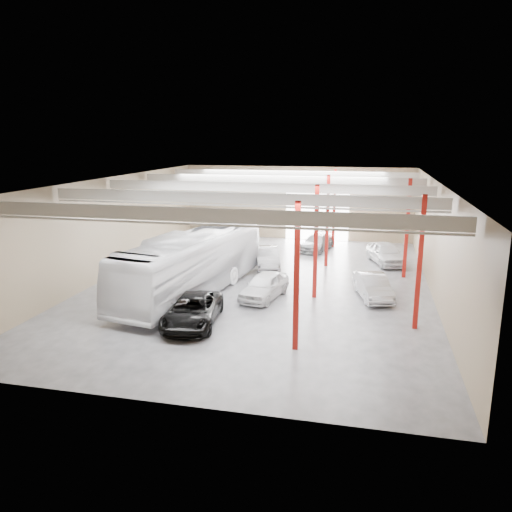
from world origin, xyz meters
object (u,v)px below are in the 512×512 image
at_px(car_row_a, 264,286).
at_px(car_row_c, 317,242).
at_px(coach_bus, 192,263).
at_px(car_right_far, 386,253).
at_px(black_sedan, 193,310).
at_px(car_right_near, 373,286).
at_px(car_row_b, 267,257).

bearing_deg(car_row_a, car_row_c, 94.82).
height_order(coach_bus, car_right_far, coach_bus).
bearing_deg(black_sedan, car_row_a, 54.52).
xyz_separation_m(car_row_a, car_right_near, (6.54, 1.51, -0.04)).
distance_m(car_row_a, car_row_b, 7.49).
distance_m(black_sedan, car_row_a, 5.90).
relative_size(coach_bus, car_row_c, 2.97).
bearing_deg(coach_bus, black_sedan, -60.15).
relative_size(coach_bus, car_right_far, 2.87).
distance_m(coach_bus, black_sedan, 5.56).
relative_size(black_sedan, car_right_far, 1.13).
bearing_deg(black_sedan, car_row_c, 69.66).
height_order(car_row_a, car_row_b, car_row_a).
distance_m(car_row_b, car_right_near, 9.85).
bearing_deg(car_right_far, car_right_near, -113.75).
bearing_deg(car_right_far, car_row_a, -142.94).
bearing_deg(car_row_b, coach_bus, -130.54).
bearing_deg(car_row_b, car_right_near, -53.47).
relative_size(car_row_b, car_row_c, 1.00).
relative_size(car_row_a, car_row_b, 0.97).
bearing_deg(car_row_a, black_sedan, -106.51).
xyz_separation_m(black_sedan, car_row_b, (1.41, 12.56, 0.01)).
bearing_deg(car_row_c, car_right_near, -56.01).
bearing_deg(car_right_near, car_row_a, 178.59).
distance_m(car_row_c, car_right_far, 6.80).
bearing_deg(car_row_b, car_right_far, 3.20).
height_order(black_sedan, car_row_a, car_row_a).
relative_size(coach_bus, black_sedan, 2.54).
xyz_separation_m(coach_bus, car_row_c, (6.34, 14.27, -1.28)).
distance_m(coach_bus, car_row_a, 4.78).
bearing_deg(coach_bus, car_right_far, 51.52).
bearing_deg(car_row_a, coach_bus, -167.14).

